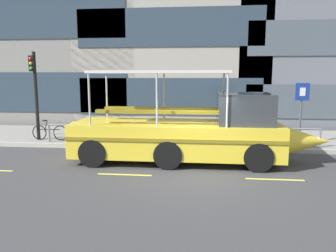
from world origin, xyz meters
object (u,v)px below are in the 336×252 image
at_px(leaned_bicycle, 50,132).
at_px(pedestrian_near_bow, 272,122).
at_px(traffic_light_pole, 35,87).
at_px(duck_tour_boat, 191,133).
at_px(parking_sign, 302,103).

xyz_separation_m(leaned_bicycle, pedestrian_near_bow, (10.39, 0.74, 0.53)).
height_order(traffic_light_pole, duck_tour_boat, traffic_light_pole).
relative_size(traffic_light_pole, parking_sign, 1.52).
relative_size(parking_sign, leaned_bicycle, 1.55).
bearing_deg(duck_tour_boat, parking_sign, 31.38).
height_order(leaned_bicycle, pedestrian_near_bow, pedestrian_near_bow).
bearing_deg(parking_sign, duck_tour_boat, -148.62).
distance_m(traffic_light_pole, leaned_bicycle, 2.22).
height_order(duck_tour_boat, pedestrian_near_bow, duck_tour_boat).
distance_m(traffic_light_pole, parking_sign, 12.20).
height_order(traffic_light_pole, parking_sign, traffic_light_pole).
xyz_separation_m(leaned_bicycle, duck_tour_boat, (6.77, -2.53, 0.55)).
xyz_separation_m(traffic_light_pole, parking_sign, (12.18, 0.30, -0.66)).
bearing_deg(parking_sign, traffic_light_pole, -178.60).
xyz_separation_m(traffic_light_pole, leaned_bicycle, (0.64, -0.08, -2.12)).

